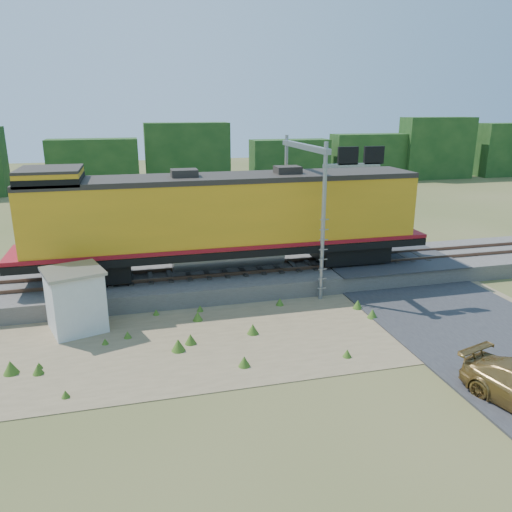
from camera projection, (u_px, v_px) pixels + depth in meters
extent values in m
plane|color=#475123|center=(297.00, 333.00, 19.85)|extent=(140.00, 140.00, 0.00)
cube|color=slate|center=(259.00, 276.00, 25.31)|extent=(70.00, 5.00, 0.80)
cube|color=brown|center=(263.00, 271.00, 24.50)|extent=(70.00, 0.10, 0.16)
cube|color=brown|center=(256.00, 263.00, 25.84)|extent=(70.00, 0.10, 0.16)
cube|color=#8C7754|center=(245.00, 333.00, 19.84)|extent=(26.00, 8.00, 0.03)
cube|color=#38383A|center=(385.00, 258.00, 26.82)|extent=(7.00, 5.20, 0.06)
cube|color=#38383A|center=(292.00, 213.00, 41.91)|extent=(7.00, 24.00, 0.08)
cube|color=#153914|center=(186.00, 158.00, 54.20)|extent=(36.00, 3.00, 6.50)
cube|color=#153914|center=(499.00, 153.00, 63.66)|extent=(50.00, 3.00, 6.00)
cube|color=black|center=(91.00, 269.00, 23.12)|extent=(3.59, 2.30, 0.90)
cube|color=black|center=(350.00, 250.00, 26.17)|extent=(3.59, 2.30, 0.90)
cube|color=black|center=(228.00, 247.00, 24.46)|extent=(19.97, 2.99, 0.36)
cylinder|color=gray|center=(228.00, 256.00, 24.60)|extent=(5.49, 1.20, 1.20)
cube|color=#BF8716|center=(228.00, 212.00, 23.97)|extent=(18.47, 2.90, 3.09)
cube|color=maroon|center=(228.00, 241.00, 24.38)|extent=(19.97, 3.04, 0.18)
cube|color=#28231E|center=(227.00, 178.00, 23.49)|extent=(18.47, 2.95, 0.24)
cube|color=#BF8716|center=(50.00, 178.00, 21.60)|extent=(2.60, 2.90, 0.70)
cube|color=#28231E|center=(49.00, 169.00, 21.48)|extent=(2.60, 2.95, 0.12)
cube|color=black|center=(51.00, 180.00, 21.61)|extent=(2.65, 2.95, 0.35)
cube|color=maroon|center=(20.00, 231.00, 21.89)|extent=(0.10, 2.00, 1.20)
cube|color=#28231E|center=(184.00, 174.00, 22.95)|extent=(1.20, 1.00, 0.45)
cube|color=#28231E|center=(288.00, 171.00, 24.13)|extent=(1.20, 1.00, 0.45)
cube|color=silver|center=(76.00, 301.00, 19.81)|extent=(2.47, 2.47, 2.45)
cube|color=gray|center=(72.00, 271.00, 19.45)|extent=(2.71, 2.71, 0.12)
cylinder|color=gray|center=(323.00, 224.00, 22.31)|extent=(0.19, 0.19, 7.21)
cylinder|color=gray|center=(286.00, 202.00, 27.51)|extent=(0.19, 0.19, 7.21)
cube|color=gray|center=(304.00, 147.00, 23.99)|extent=(0.26, 6.20, 0.26)
cube|color=gray|center=(352.00, 165.00, 21.86)|extent=(2.68, 0.15, 0.15)
cube|color=black|center=(348.00, 156.00, 21.69)|extent=(0.93, 0.15, 0.77)
cube|color=black|center=(374.00, 155.00, 21.98)|extent=(0.93, 0.15, 0.77)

